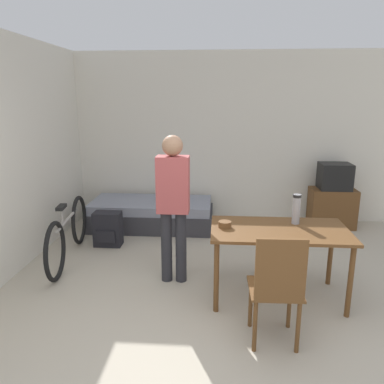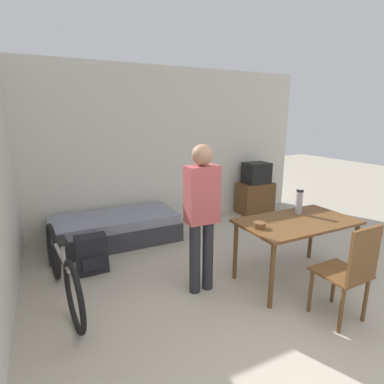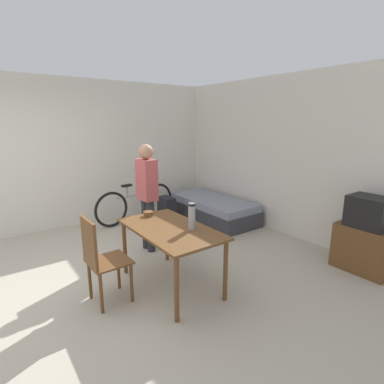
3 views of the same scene
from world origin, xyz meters
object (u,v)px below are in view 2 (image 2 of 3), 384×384
Objects in this scene: tv at (256,190)px; bicycle at (62,270)px; backpack at (92,254)px; daybed at (115,229)px; dining_table at (297,227)px; thermos_flask at (299,201)px; wooden_chair at (351,269)px; person_standing at (202,210)px; mate_bowl at (260,225)px.

bicycle is at bearing -157.47° from tv.
daybed is at bearing 60.30° from backpack.
backpack is at bearing 149.98° from dining_table.
backpack is at bearing 155.49° from thermos_flask.
wooden_chair reaches higher than bicycle.
tv is 3.30× the size of thermos_flask.
bicycle reaches higher than backpack.
bicycle is 1.09× the size of person_standing.
dining_table reaches higher than backpack.
wooden_chair is at bearing -107.86° from thermos_flask.
daybed is at bearing 129.14° from dining_table.
person_standing is at bearing -72.08° from daybed.
bicycle reaches higher than daybed.
mate_bowl reaches higher than backpack.
daybed is 1.42× the size of dining_table.
dining_table is at bearing -0.21° from mate_bowl.
dining_table is at bearing -30.02° from backpack.
bicycle is at bearing -126.13° from backpack.
daybed is 0.93m from backpack.
bicycle is at bearing 161.46° from person_standing.
backpack is (-2.11, 1.22, -0.42)m from dining_table.
dining_table is 0.55m from mate_bowl.
tv is 1.04× the size of wooden_chair.
wooden_chair is 1.49m from person_standing.
tv reaches higher than wooden_chair.
wooden_chair is 0.93m from mate_bowl.
bicycle is at bearing 167.95° from thermos_flask.
thermos_flask is at bearing -24.51° from backpack.
mate_bowl is at bearing -127.28° from tv.
backpack is at bearing 137.42° from person_standing.
backpack is (-3.29, -1.03, -0.22)m from tv.
wooden_chair is at bearing -61.71° from daybed.
daybed is at bearing 118.29° from wooden_chair.
mate_bowl is (0.55, -0.27, -0.17)m from person_standing.
tv is 2.34m from thermos_flask.
wooden_chair is 0.56× the size of bicycle.
person_standing is (-2.26, -1.97, 0.48)m from tv.
backpack is (-1.58, 1.22, -0.53)m from mate_bowl.
person_standing reaches higher than backpack.
dining_table is 1.37× the size of wooden_chair.
thermos_flask is at bearing -12.05° from bicycle.
thermos_flask is at bearing 13.37° from mate_bowl.
mate_bowl is (-0.72, -0.17, -0.14)m from thermos_flask.
tv is at bearing 52.72° from mate_bowl.
wooden_chair reaches higher than dining_table.
bicycle is 3.69× the size of backpack.
dining_table is 0.82m from wooden_chair.
wooden_chair is at bearing -113.13° from tv.
thermos_flask is (-0.99, -2.08, 0.45)m from tv.
dining_table is 2.48m from backpack.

